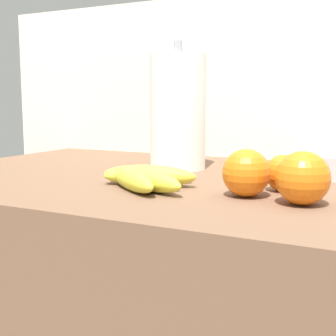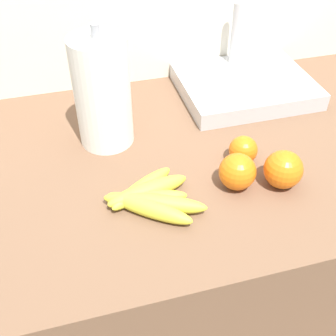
{
  "view_description": "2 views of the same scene",
  "coord_description": "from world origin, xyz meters",
  "px_view_note": "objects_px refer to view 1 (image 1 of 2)",
  "views": [
    {
      "loc": [
        0.24,
        -0.88,
        1.01
      ],
      "look_at": [
        -0.13,
        -0.14,
        0.89
      ],
      "focal_mm": 50.1,
      "sensor_mm": 36.0,
      "label": 1
    },
    {
      "loc": [
        -0.31,
        -0.75,
        1.49
      ],
      "look_at": [
        -0.14,
        -0.14,
        0.94
      ],
      "focal_mm": 45.57,
      "sensor_mm": 36.0,
      "label": 2
    }
  ],
  "objects_px": {
    "orange_back_right": "(284,173)",
    "paper_towel_roll": "(178,112)",
    "orange_center": "(303,178)",
    "orange_back_left": "(246,173)",
    "banana_bunch": "(142,178)"
  },
  "relations": [
    {
      "from": "orange_back_left",
      "to": "paper_towel_roll",
      "type": "relative_size",
      "value": 0.27
    },
    {
      "from": "orange_center",
      "to": "paper_towel_roll",
      "type": "distance_m",
      "value": 0.44
    },
    {
      "from": "banana_bunch",
      "to": "orange_back_left",
      "type": "bearing_deg",
      "value": 1.82
    },
    {
      "from": "banana_bunch",
      "to": "paper_towel_roll",
      "type": "distance_m",
      "value": 0.28
    },
    {
      "from": "orange_back_right",
      "to": "orange_back_left",
      "type": "relative_size",
      "value": 0.82
    },
    {
      "from": "banana_bunch",
      "to": "orange_back_right",
      "type": "height_order",
      "value": "orange_back_right"
    },
    {
      "from": "orange_back_right",
      "to": "banana_bunch",
      "type": "bearing_deg",
      "value": -161.61
    },
    {
      "from": "orange_back_right",
      "to": "paper_towel_roll",
      "type": "bearing_deg",
      "value": 149.9
    },
    {
      "from": "orange_center",
      "to": "banana_bunch",
      "type": "bearing_deg",
      "value": 177.07
    },
    {
      "from": "orange_center",
      "to": "orange_back_left",
      "type": "bearing_deg",
      "value": 167.61
    },
    {
      "from": "banana_bunch",
      "to": "orange_back_left",
      "type": "height_order",
      "value": "orange_back_left"
    },
    {
      "from": "banana_bunch",
      "to": "orange_back_left",
      "type": "distance_m",
      "value": 0.2
    },
    {
      "from": "banana_bunch",
      "to": "orange_center",
      "type": "height_order",
      "value": "orange_center"
    },
    {
      "from": "orange_center",
      "to": "orange_back_right",
      "type": "height_order",
      "value": "orange_center"
    },
    {
      "from": "paper_towel_roll",
      "to": "orange_back_left",
      "type": "bearing_deg",
      "value": -44.81
    }
  ]
}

